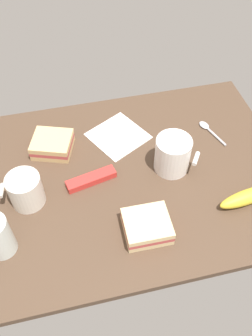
% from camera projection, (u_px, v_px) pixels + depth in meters
% --- Properties ---
extents(tabletop, '(0.90, 0.64, 0.02)m').
position_uv_depth(tabletop, '(126.00, 177.00, 1.00)').
color(tabletop, '#4C3828').
rests_on(tabletop, ground).
extents(coffee_mug_black, '(0.12, 0.10, 0.10)m').
position_uv_depth(coffee_mug_black, '(172.00, 153.00, 0.98)').
color(coffee_mug_black, white).
rests_on(coffee_mug_black, tabletop).
extents(coffee_mug_milky, '(0.11, 0.09, 0.09)m').
position_uv_depth(coffee_mug_milky, '(25.00, 190.00, 0.91)').
color(coffee_mug_milky, silver).
rests_on(coffee_mug_milky, tabletop).
extents(sandwich_main, '(0.11, 0.10, 0.04)m').
position_uv_depth(sandwich_main, '(147.00, 226.00, 0.87)').
color(sandwich_main, beige).
rests_on(sandwich_main, tabletop).
extents(sandwich_side, '(0.13, 0.13, 0.04)m').
position_uv_depth(sandwich_side, '(52.00, 144.00, 1.04)').
color(sandwich_side, '#DBB77A').
rests_on(sandwich_side, tabletop).
extents(banana, '(0.17, 0.06, 0.04)m').
position_uv_depth(banana, '(249.00, 196.00, 0.93)').
color(banana, yellow).
rests_on(banana, tabletop).
extents(spoon, '(0.05, 0.12, 0.01)m').
position_uv_depth(spoon, '(209.00, 129.00, 1.10)').
color(spoon, silver).
rests_on(spoon, tabletop).
extents(snack_bar, '(0.14, 0.06, 0.02)m').
position_uv_depth(snack_bar, '(91.00, 179.00, 0.97)').
color(snack_bar, red).
rests_on(snack_bar, tabletop).
extents(paper_napkin, '(0.20, 0.20, 0.00)m').
position_uv_depth(paper_napkin, '(118.00, 136.00, 1.09)').
color(paper_napkin, white).
rests_on(paper_napkin, tabletop).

